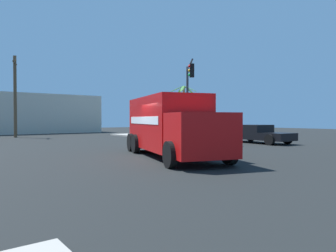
{
  "coord_description": "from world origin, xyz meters",
  "views": [
    {
      "loc": [
        -8.86,
        -11.82,
        1.81
      ],
      "look_at": [
        -0.05,
        -0.41,
        1.49
      ],
      "focal_mm": 33.47,
      "sensor_mm": 36.0,
      "label": 1
    }
  ],
  "objects_px": {
    "palm_tree_far": "(184,101)",
    "utility_pole": "(15,95)",
    "pickup_black": "(259,133)",
    "delivery_truck": "(171,125)",
    "traffic_light_secondary": "(189,90)",
    "vending_machine_red": "(202,127)"
  },
  "relations": [
    {
      "from": "pickup_black",
      "to": "utility_pole",
      "type": "bearing_deg",
      "value": 124.34
    },
    {
      "from": "traffic_light_secondary",
      "to": "vending_machine_red",
      "type": "bearing_deg",
      "value": 36.65
    },
    {
      "from": "delivery_truck",
      "to": "pickup_black",
      "type": "xyz_separation_m",
      "value": [
        10.54,
        2.66,
        -0.78
      ]
    },
    {
      "from": "pickup_black",
      "to": "delivery_truck",
      "type": "bearing_deg",
      "value": -165.81
    },
    {
      "from": "palm_tree_far",
      "to": "pickup_black",
      "type": "bearing_deg",
      "value": -107.13
    },
    {
      "from": "delivery_truck",
      "to": "palm_tree_far",
      "type": "relative_size",
      "value": 1.49
    },
    {
      "from": "delivery_truck",
      "to": "pickup_black",
      "type": "height_order",
      "value": "delivery_truck"
    },
    {
      "from": "palm_tree_far",
      "to": "utility_pole",
      "type": "xyz_separation_m",
      "value": [
        -17.14,
        5.35,
        0.23
      ]
    },
    {
      "from": "traffic_light_secondary",
      "to": "pickup_black",
      "type": "xyz_separation_m",
      "value": [
        3.31,
        -4.24,
        -3.43
      ]
    },
    {
      "from": "vending_machine_red",
      "to": "pickup_black",
      "type": "bearing_deg",
      "value": -101.76
    },
    {
      "from": "delivery_truck",
      "to": "palm_tree_far",
      "type": "distance_m",
      "value": 22.07
    },
    {
      "from": "delivery_truck",
      "to": "utility_pole",
      "type": "relative_size",
      "value": 1.05
    },
    {
      "from": "traffic_light_secondary",
      "to": "vending_machine_red",
      "type": "distance_m",
      "value": 6.91
    },
    {
      "from": "delivery_truck",
      "to": "vending_machine_red",
      "type": "bearing_deg",
      "value": 40.99
    },
    {
      "from": "pickup_black",
      "to": "palm_tree_far",
      "type": "bearing_deg",
      "value": 72.87
    },
    {
      "from": "delivery_truck",
      "to": "vending_machine_red",
      "type": "distance_m",
      "value": 16.15
    },
    {
      "from": "traffic_light_secondary",
      "to": "pickup_black",
      "type": "height_order",
      "value": "traffic_light_secondary"
    },
    {
      "from": "pickup_black",
      "to": "vending_machine_red",
      "type": "bearing_deg",
      "value": 78.24
    },
    {
      "from": "delivery_truck",
      "to": "pickup_black",
      "type": "relative_size",
      "value": 1.57
    },
    {
      "from": "utility_pole",
      "to": "delivery_truck",
      "type": "bearing_deg",
      "value": -83.64
    },
    {
      "from": "traffic_light_secondary",
      "to": "pickup_black",
      "type": "relative_size",
      "value": 1.14
    },
    {
      "from": "delivery_truck",
      "to": "utility_pole",
      "type": "height_order",
      "value": "utility_pole"
    }
  ]
}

